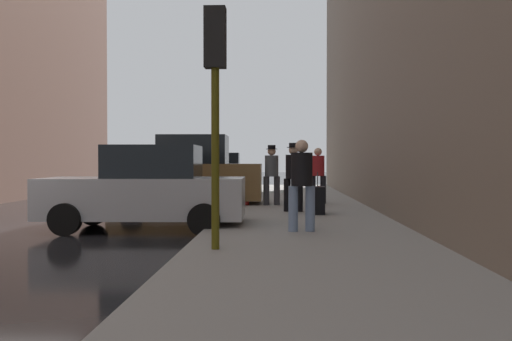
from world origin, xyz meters
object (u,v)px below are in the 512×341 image
at_px(parked_silver_sedan, 146,190).
at_px(pedestrian_in_jeans, 302,180).
at_px(fire_hydrant, 246,193).
at_px(pedestrian_in_red_jacket, 318,172).
at_px(parked_dark_green_sedan, 213,175).
at_px(pedestrian_with_fedora, 293,173).
at_px(traffic_light, 215,74).
at_px(pedestrian_with_beanie, 272,172).
at_px(rolling_suitcase, 317,200).
at_px(parked_bronze_suv, 189,175).

distance_m(parked_silver_sedan, pedestrian_in_jeans, 3.48).
distance_m(fire_hydrant, pedestrian_in_jeans, 6.40).
relative_size(parked_silver_sedan, pedestrian_in_red_jacket, 2.48).
relative_size(parked_dark_green_sedan, fire_hydrant, 6.06).
height_order(fire_hydrant, pedestrian_in_red_jacket, pedestrian_in_red_jacket).
distance_m(fire_hydrant, pedestrian_in_red_jacket, 2.37).
bearing_deg(pedestrian_with_fedora, pedestrian_in_red_jacket, 73.44).
xyz_separation_m(parked_silver_sedan, pedestrian_with_fedora, (3.17, 2.87, 0.29)).
height_order(traffic_light, pedestrian_in_jeans, traffic_light).
distance_m(pedestrian_in_red_jacket, pedestrian_with_beanie, 1.56).
relative_size(pedestrian_with_fedora, pedestrian_in_jeans, 1.04).
relative_size(parked_dark_green_sedan, pedestrian_in_jeans, 2.50).
relative_size(parked_silver_sedan, pedestrian_with_fedora, 2.39).
bearing_deg(pedestrian_in_red_jacket, pedestrian_with_fedora, -106.56).
height_order(parked_dark_green_sedan, fire_hydrant, parked_dark_green_sedan).
relative_size(pedestrian_in_red_jacket, pedestrian_with_beanie, 0.96).
height_order(pedestrian_in_jeans, rolling_suitcase, pedestrian_in_jeans).
height_order(traffic_light, rolling_suitcase, traffic_light).
relative_size(parked_bronze_suv, pedestrian_in_red_jacket, 2.70).
bearing_deg(pedestrian_in_red_jacket, rolling_suitcase, -94.01).
relative_size(parked_silver_sedan, pedestrian_in_jeans, 2.48).
xyz_separation_m(fire_hydrant, pedestrian_in_red_jacket, (2.19, 0.69, 0.61)).
relative_size(traffic_light, pedestrian_in_jeans, 2.11).
bearing_deg(fire_hydrant, parked_silver_sedan, -110.09).
bearing_deg(pedestrian_with_beanie, rolling_suitcase, -67.41).
distance_m(fire_hydrant, pedestrian_with_fedora, 2.56).
xyz_separation_m(parked_silver_sedan, pedestrian_with_beanie, (2.58, 4.96, 0.29)).
xyz_separation_m(pedestrian_in_red_jacket, pedestrian_in_jeans, (-0.77, -6.90, 0.00)).
height_order(parked_dark_green_sedan, pedestrian_in_red_jacket, pedestrian_in_red_jacket).
xyz_separation_m(traffic_light, rolling_suitcase, (1.89, 5.60, -2.27)).
bearing_deg(pedestrian_with_beanie, fire_hydrant, -177.62).
distance_m(parked_silver_sedan, parked_dark_green_sedan, 12.18).
relative_size(parked_dark_green_sedan, pedestrian_with_fedora, 2.40).
xyz_separation_m(traffic_light, pedestrian_with_fedora, (1.32, 6.32, -1.62)).
height_order(pedestrian_in_red_jacket, rolling_suitcase, pedestrian_in_red_jacket).
bearing_deg(traffic_light, pedestrian_in_red_jacket, 76.75).
height_order(pedestrian_with_fedora, pedestrian_in_red_jacket, pedestrian_with_fedora).
xyz_separation_m(fire_hydrant, pedestrian_with_fedora, (1.37, -2.06, 0.64)).
xyz_separation_m(fire_hydrant, rolling_suitcase, (1.94, -2.78, -0.01)).
bearing_deg(traffic_light, parked_silver_sedan, 118.26).
bearing_deg(rolling_suitcase, parked_bronze_suv, 137.26).
distance_m(parked_silver_sedan, pedestrian_in_red_jacket, 6.90).
distance_m(pedestrian_in_red_jacket, rolling_suitcase, 3.53).
bearing_deg(fire_hydrant, pedestrian_with_fedora, -56.49).
xyz_separation_m(fire_hydrant, pedestrian_with_beanie, (0.77, 0.03, 0.64)).
distance_m(parked_bronze_suv, pedestrian_with_fedora, 4.20).
bearing_deg(parked_bronze_suv, traffic_light, -78.44).
xyz_separation_m(parked_dark_green_sedan, rolling_suitcase, (3.75, -10.02, -0.36)).
distance_m(parked_dark_green_sedan, fire_hydrant, 7.48).
relative_size(parked_dark_green_sedan, pedestrian_in_red_jacket, 2.50).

